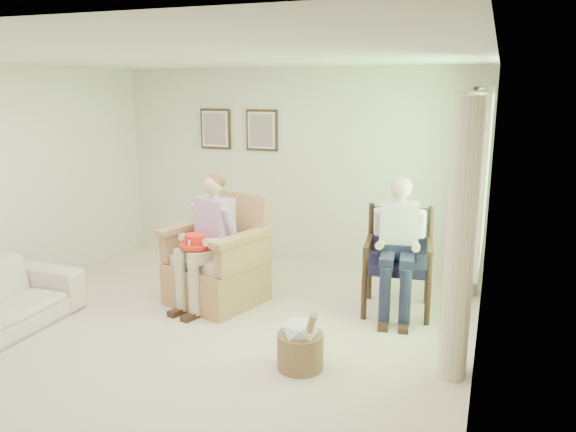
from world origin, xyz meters
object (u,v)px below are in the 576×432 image
(person_dark, at_px, (398,237))
(red_hat, at_px, (196,242))
(wicker_armchair, at_px, (218,269))
(wood_armchair, at_px, (400,256))
(person_wicker, at_px, (210,231))
(hatbox, at_px, (300,343))

(person_dark, height_order, red_hat, person_dark)
(wicker_armchair, relative_size, person_dark, 0.83)
(red_hat, bearing_deg, wicker_armchair, 78.07)
(wicker_armchair, relative_size, wood_armchair, 1.10)
(wood_armchair, xyz_separation_m, person_wicker, (-1.92, -0.66, 0.26))
(person_wicker, distance_m, hatbox, 1.80)
(wicker_armchair, xyz_separation_m, person_dark, (1.92, 0.33, 0.47))
(red_hat, bearing_deg, person_wicker, 68.95)
(wood_armchair, bearing_deg, wicker_armchair, -172.49)
(person_wicker, bearing_deg, hatbox, -19.28)
(wicker_armchair, distance_m, hatbox, 1.79)
(person_wicker, xyz_separation_m, person_dark, (1.92, 0.48, 0.00))
(wood_armchair, relative_size, person_dark, 0.76)
(person_dark, xyz_separation_m, hatbox, (-0.55, -1.46, -0.62))
(wood_armchair, height_order, hatbox, wood_armchair)
(person_dark, bearing_deg, hatbox, -117.86)
(person_wicker, distance_m, red_hat, 0.22)
(person_wicker, distance_m, person_dark, 1.98)
(hatbox, bearing_deg, person_wicker, 144.45)
(red_hat, bearing_deg, hatbox, -28.70)
(wood_armchair, bearing_deg, person_wicker, -168.25)
(wicker_armchair, height_order, red_hat, wicker_armchair)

